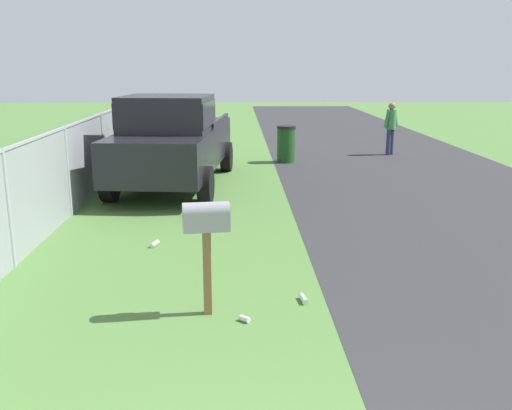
% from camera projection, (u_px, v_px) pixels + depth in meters
% --- Properties ---
extents(mailbox, '(0.26, 0.53, 1.30)m').
position_uv_depth(mailbox, '(206.00, 225.00, 6.16)').
color(mailbox, brown).
rests_on(mailbox, ground).
extents(pickup_truck, '(5.60, 2.67, 2.09)m').
position_uv_depth(pickup_truck, '(173.00, 138.00, 12.85)').
color(pickup_truck, black).
rests_on(pickup_truck, ground).
extents(trash_bin, '(0.54, 0.54, 1.05)m').
position_uv_depth(trash_bin, '(286.00, 144.00, 16.15)').
color(trash_bin, '#1E4C1E').
rests_on(trash_bin, ground).
extents(pedestrian, '(0.30, 0.51, 1.61)m').
position_uv_depth(pedestrian, '(391.00, 125.00, 17.37)').
color(pedestrian, '#2D3351').
rests_on(pedestrian, ground).
extents(fence_section, '(19.58, 0.07, 1.67)m').
position_uv_depth(fence_section, '(87.00, 156.00, 11.70)').
color(fence_section, '#9EA3A8').
rests_on(fence_section, ground).
extents(litter_bottle_near_hydrant, '(0.23, 0.13, 0.07)m').
position_uv_depth(litter_bottle_near_hydrant, '(155.00, 244.00, 8.77)').
color(litter_bottle_near_hydrant, '#B2D8BF').
rests_on(litter_bottle_near_hydrant, ground).
extents(litter_can_by_mailbox, '(0.13, 0.13, 0.07)m').
position_uv_depth(litter_can_by_mailbox, '(245.00, 319.00, 6.20)').
color(litter_can_by_mailbox, silver).
rests_on(litter_can_by_mailbox, ground).
extents(litter_bottle_midfield_b, '(0.23, 0.10, 0.07)m').
position_uv_depth(litter_bottle_midfield_b, '(303.00, 299.00, 6.72)').
color(litter_bottle_midfield_b, '#B2D8BF').
rests_on(litter_bottle_midfield_b, ground).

